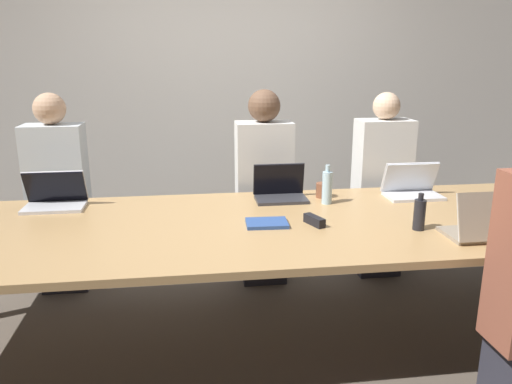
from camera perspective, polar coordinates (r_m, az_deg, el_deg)
name	(u,v)px	position (r m, az deg, el deg)	size (l,w,h in m)	color
ground_plane	(256,341)	(3.12, 0.03, -16.71)	(24.00, 24.00, 0.00)	brown
curtain_wall	(228,86)	(4.43, -3.19, 12.01)	(12.00, 0.06, 2.80)	beige
conference_table	(256,231)	(2.81, 0.03, -4.49)	(4.00, 1.29, 0.75)	tan
laptop_far_center	(280,189)	(3.24, 2.76, 0.34)	(0.33, 0.22, 0.23)	#333338
person_far_center	(264,191)	(3.64, 0.90, 0.13)	(0.40, 0.24, 1.43)	#2D2D38
cup_far_center	(323,190)	(3.30, 7.63, 0.20)	(0.09, 0.09, 0.10)	brown
bottle_far_center	(327,187)	(3.15, 8.13, 0.57)	(0.06, 0.06, 0.25)	#ADD1E0
laptop_near_right	(483,225)	(2.77, 24.52, -3.49)	(0.34, 0.26, 0.26)	gray
bottle_near_right	(419,214)	(2.80, 18.18, -2.41)	(0.06, 0.06, 0.20)	black
laptop_far_left	(55,197)	(3.29, -22.00, -0.52)	(0.36, 0.23, 0.23)	silver
person_far_left	(59,197)	(3.78, -21.58, -0.56)	(0.40, 0.24, 1.42)	#2D2D38
laptop_far_right	(412,187)	(3.45, 17.36, 0.60)	(0.37, 0.23, 0.23)	silver
person_far_right	(381,189)	(3.90, 14.08, 0.34)	(0.40, 0.24, 1.40)	#2D2D38
stapler	(314,221)	(2.77, 6.69, -3.26)	(0.10, 0.16, 0.05)	black
notebook	(267,223)	(2.75, 1.25, -3.58)	(0.23, 0.18, 0.02)	#2D4C8C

